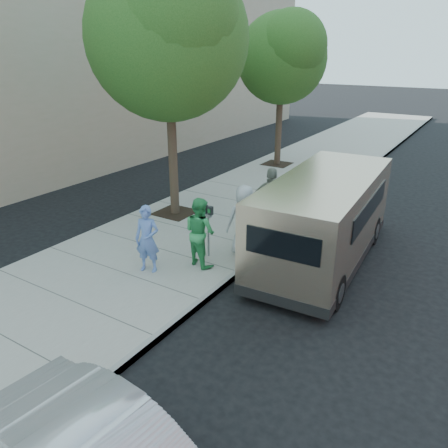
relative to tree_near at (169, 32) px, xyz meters
The scene contains 11 objects.
ground 6.45m from the tree_near, 46.82° to the right, with size 120.00×120.00×0.00m, color black.
sidewalk 6.11m from the tree_near, 62.43° to the right, with size 5.00×60.00×0.15m, color gray.
curb_face 7.02m from the tree_near, 33.03° to the right, with size 0.12×60.00×0.16m, color gray.
tree_near is the anchor object (origin of this frame).
tree_far 7.63m from the tree_near, 90.00° to the left, with size 3.92×3.80×6.49m.
parking_meter 5.54m from the tree_near, 37.89° to the right, with size 0.29×0.13×1.36m.
van 6.73m from the tree_near, ahead, with size 2.35×6.19×2.26m.
person_officer 6.05m from the tree_near, 61.59° to the right, with size 0.60×0.39×1.63m, color #5D7EC6.
person_green_shirt 5.87m from the tree_near, 42.92° to the right, with size 0.84×0.65×1.72m, color green.
person_gray_shirt 5.77m from the tree_near, 23.37° to the right, with size 0.90×0.58×1.83m, color #AAAAAD.
person_striped_polo 5.59m from the tree_near, ahead, with size 1.18×0.49×2.01m, color gray.
Camera 1 is at (6.12, -8.03, 5.13)m, focal length 35.00 mm.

